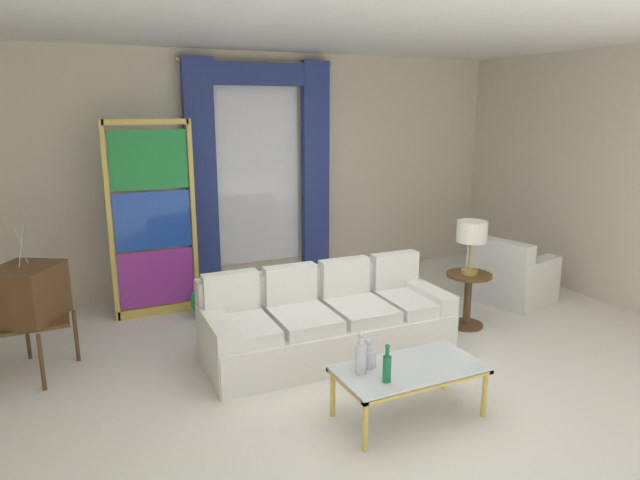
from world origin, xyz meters
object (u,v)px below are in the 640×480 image
(couch_white_long, at_px, (325,322))
(coffee_table, at_px, (409,372))
(stained_glass_divider, at_px, (153,224))
(bottle_crystal_tall, at_px, (361,356))
(round_side_table, at_px, (468,295))
(bottle_amber_squat, at_px, (368,357))
(table_lamp_brass, at_px, (472,234))
(peacock_figurine, at_px, (213,301))
(vintage_tv, at_px, (27,296))
(bottle_blue_decanter, at_px, (387,367))
(armchair_white, at_px, (510,278))

(couch_white_long, relative_size, coffee_table, 2.10)
(coffee_table, bearing_deg, stained_glass_divider, 113.95)
(coffee_table, xyz_separation_m, bottle_crystal_tall, (-0.39, 0.07, 0.17))
(bottle_crystal_tall, relative_size, round_side_table, 0.56)
(coffee_table, distance_m, bottle_crystal_tall, 0.43)
(stained_glass_divider, bearing_deg, round_side_table, -31.24)
(bottle_amber_squat, distance_m, table_lamp_brass, 2.26)
(coffee_table, bearing_deg, peacock_figurine, 107.84)
(bottle_crystal_tall, relative_size, vintage_tv, 0.25)
(bottle_crystal_tall, distance_m, stained_glass_divider, 3.18)
(coffee_table, xyz_separation_m, bottle_amber_squat, (-0.28, 0.14, 0.12))
(bottle_amber_squat, distance_m, vintage_tv, 3.00)
(bottle_blue_decanter, distance_m, round_side_table, 2.34)
(bottle_crystal_tall, relative_size, peacock_figurine, 0.55)
(couch_white_long, distance_m, peacock_figurine, 1.49)
(table_lamp_brass, bearing_deg, bottle_amber_squat, -149.34)
(table_lamp_brass, bearing_deg, stained_glass_divider, 148.76)
(peacock_figurine, bearing_deg, couch_white_long, -59.00)
(table_lamp_brass, bearing_deg, armchair_white, 23.10)
(armchair_white, height_order, round_side_table, armchair_white)
(couch_white_long, xyz_separation_m, armchair_white, (2.68, 0.36, -0.02))
(coffee_table, distance_m, peacock_figurine, 2.74)
(couch_white_long, bearing_deg, stained_glass_divider, 126.69)
(bottle_crystal_tall, xyz_separation_m, peacock_figurine, (-0.45, 2.53, -0.32))
(vintage_tv, distance_m, peacock_figurine, 1.93)
(bottle_amber_squat, xyz_separation_m, vintage_tv, (-2.32, 1.88, 0.24))
(stained_glass_divider, bearing_deg, coffee_table, -66.05)
(armchair_white, relative_size, peacock_figurine, 1.65)
(bottle_blue_decanter, relative_size, bottle_amber_squat, 1.23)
(armchair_white, distance_m, table_lamp_brass, 1.32)
(couch_white_long, distance_m, stained_glass_divider, 2.28)
(bottle_amber_squat, bearing_deg, vintage_tv, 141.05)
(bottle_blue_decanter, bearing_deg, stained_glass_divider, 108.72)
(bottle_blue_decanter, bearing_deg, bottle_crystal_tall, 118.71)
(couch_white_long, bearing_deg, bottle_amber_squat, -100.10)
(vintage_tv, relative_size, table_lamp_brass, 2.36)
(round_side_table, bearing_deg, couch_white_long, 177.61)
(couch_white_long, distance_m, coffee_table, 1.33)
(bottle_crystal_tall, bearing_deg, bottle_amber_squat, 34.13)
(couch_white_long, xyz_separation_m, stained_glass_divider, (-1.28, 1.72, 0.75))
(bottle_amber_squat, bearing_deg, peacock_figurine, 102.72)
(vintage_tv, bearing_deg, bottle_amber_squat, -38.95)
(armchair_white, bearing_deg, table_lamp_brass, -156.90)
(bottle_crystal_tall, height_order, bottle_amber_squat, bottle_crystal_tall)
(couch_white_long, height_order, stained_glass_divider, stained_glass_divider)
(stained_glass_divider, bearing_deg, peacock_figurine, -40.81)
(couch_white_long, bearing_deg, bottle_crystal_tall, -104.05)
(couch_white_long, xyz_separation_m, peacock_figurine, (-0.77, 1.28, -0.09))
(stained_glass_divider, height_order, round_side_table, stained_glass_divider)
(vintage_tv, bearing_deg, armchair_white, -3.64)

